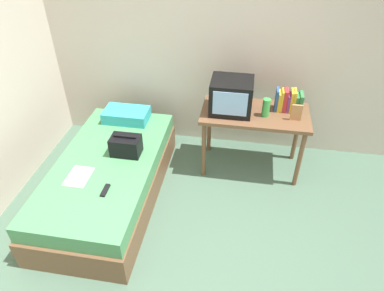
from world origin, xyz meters
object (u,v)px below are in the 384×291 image
at_px(magazine, 79,177).
at_px(handbag, 126,146).
at_px(water_bottle, 266,108).
at_px(remote_dark, 105,190).
at_px(tv, 231,96).
at_px(bed, 109,179).
at_px(pillow, 126,115).
at_px(book_row, 289,101).
at_px(picture_frame, 296,113).
at_px(desk, 254,120).

bearing_deg(magazine, handbag, 51.47).
bearing_deg(water_bottle, remote_dark, -141.41).
relative_size(tv, magazine, 1.52).
xyz_separation_m(bed, water_bottle, (1.56, 0.70, 0.61)).
bearing_deg(pillow, book_row, 2.66).
bearing_deg(pillow, water_bottle, -2.60).
relative_size(tv, book_row, 1.56).
bearing_deg(bed, remote_dark, -69.16).
bearing_deg(tv, pillow, 178.70).
bearing_deg(remote_dark, handbag, 88.02).
bearing_deg(handbag, tv, 30.39).
bearing_deg(picture_frame, book_row, 110.79).
bearing_deg(magazine, book_row, 29.99).
distance_m(bed, pillow, 0.84).
xyz_separation_m(book_row, picture_frame, (0.07, -0.19, -0.02)).
bearing_deg(book_row, picture_frame, -69.21).
bearing_deg(book_row, magazine, -150.01).
xyz_separation_m(bed, remote_dark, (0.16, -0.41, 0.26)).
bearing_deg(picture_frame, pillow, 176.85).
height_order(book_row, remote_dark, book_row).
height_order(tv, book_row, tv).
bearing_deg(remote_dark, tv, 48.50).
bearing_deg(bed, pillow, 91.66).
distance_m(pillow, handbag, 0.65).
bearing_deg(water_bottle, tv, 173.21).
xyz_separation_m(tv, handbag, (-1.01, -0.59, -0.35)).
relative_size(book_row, pillow, 0.55).
bearing_deg(remote_dark, bed, 110.84).
height_order(bed, remote_dark, remote_dark).
height_order(handbag, remote_dark, handbag).
distance_m(tv, picture_frame, 0.69).
xyz_separation_m(desk, water_bottle, (0.10, -0.06, 0.20)).
bearing_deg(pillow, handbag, -72.13).
height_order(pillow, handbag, handbag).
distance_m(desk, handbag, 1.41).
height_order(picture_frame, pillow, picture_frame).
height_order(bed, handbag, handbag).
distance_m(book_row, remote_dark, 2.11).
xyz_separation_m(desk, book_row, (0.34, 0.10, 0.21)).
xyz_separation_m(bed, tv, (1.19, 0.75, 0.70)).
bearing_deg(book_row, tv, -169.62).
distance_m(pillow, remote_dark, 1.20).
bearing_deg(water_bottle, bed, -155.65).
relative_size(picture_frame, remote_dark, 1.15).
bearing_deg(desk, pillow, 179.39).
bearing_deg(picture_frame, handbag, -163.06).
bearing_deg(remote_dark, picture_frame, 32.41).
bearing_deg(book_row, pillow, -177.34).
height_order(desk, handbag, desk).
bearing_deg(handbag, remote_dark, -91.98).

